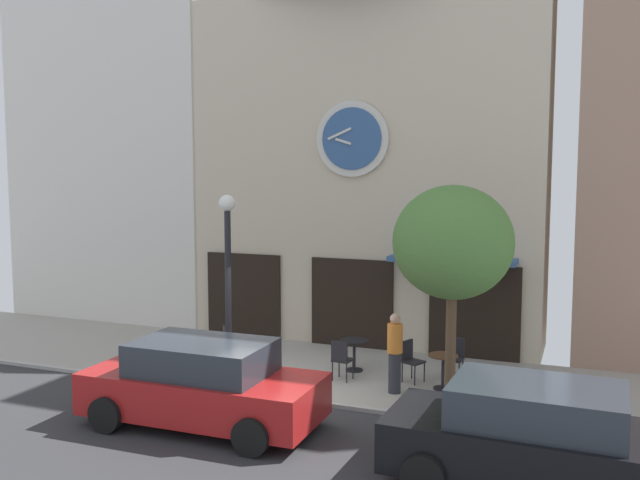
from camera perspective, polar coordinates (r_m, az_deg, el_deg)
name	(u,v)px	position (r m, az deg, el deg)	size (l,w,h in m)	color
ground_plane	(245,413)	(13.71, -6.17, -13.98)	(24.96, 10.96, 0.13)	#9E998E
clock_building	(365,119)	(18.83, 3.76, 9.92)	(9.45, 3.27, 11.53)	beige
neighbor_building_left	(138,125)	(23.53, -14.71, 9.15)	(6.85, 4.29, 12.10)	silver
street_lamp	(228,286)	(15.36, -7.54, -3.76)	(0.36, 0.36, 4.07)	black
street_tree	(453,243)	(13.26, 10.84, -0.28)	(2.28, 2.05, 4.33)	brown
cafe_table_near_curb	(184,343)	(16.83, -11.13, -8.34)	(0.75, 0.75, 0.72)	black
cafe_table_center	(354,349)	(16.11, 2.83, -8.97)	(0.67, 0.67, 0.72)	black
cafe_table_rightmost	(443,366)	(15.02, 10.07, -10.18)	(0.63, 0.63, 0.74)	black
cafe_chair_by_entrance	(186,352)	(16.00, -10.97, -9.06)	(0.57, 0.57, 0.90)	black
cafe_chair_near_lamp	(341,357)	(15.34, 1.75, -9.60)	(0.44, 0.44, 0.90)	black
cafe_chair_right_end	(455,355)	(15.81, 11.00, -9.25)	(0.43, 0.43, 0.90)	black
cafe_chair_curbside	(410,358)	(15.44, 7.44, -9.55)	(0.53, 0.53, 0.90)	black
cafe_chair_corner	(221,342)	(16.81, -8.16, -8.29)	(0.56, 0.56, 0.90)	black
pedestrian_orange	(395,352)	(14.56, 6.17, -9.13)	(0.40, 0.40, 1.67)	#2D2D38
parked_car_red	(203,384)	(12.91, -9.62, -11.61)	(4.31, 2.05, 1.55)	maroon
parked_car_black	(536,438)	(10.84, 17.35, -15.27)	(4.36, 2.13, 1.55)	black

